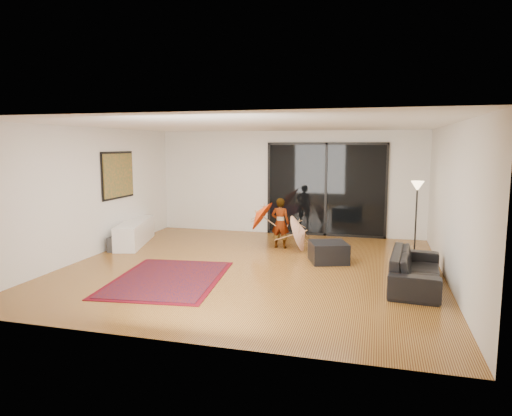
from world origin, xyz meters
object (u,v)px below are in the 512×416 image
at_px(sofa, 416,269).
at_px(ottoman, 328,252).
at_px(media_console, 135,232).
at_px(child, 280,223).

height_order(sofa, ottoman, sofa).
relative_size(media_console, ottoman, 2.78).
bearing_deg(child, sofa, 145.63).
relative_size(media_console, sofa, 1.00).
relative_size(sofa, child, 1.71).
xyz_separation_m(ottoman, child, (-1.21, 1.00, 0.37)).
relative_size(media_console, child, 1.71).
bearing_deg(ottoman, media_console, 173.67).
height_order(media_console, sofa, sofa).
relative_size(ottoman, child, 0.61).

